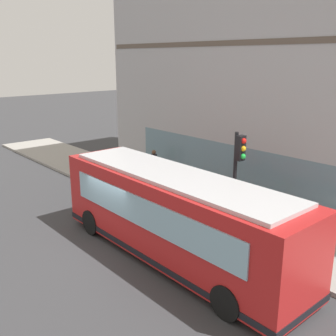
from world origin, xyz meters
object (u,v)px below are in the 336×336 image
object	(u,v)px
fire_hydrant	(215,214)
pedestrian_walking_along_curb	(133,162)
pedestrian_by_light_pole	(154,163)
traffic_light_near_corner	(238,166)
newspaper_vending_box	(238,207)
city_bus_nearside	(174,216)

from	to	relation	value
fire_hydrant	pedestrian_walking_along_curb	bearing A→B (deg)	80.36
fire_hydrant	pedestrian_by_light_pole	size ratio (longest dim) A/B	0.42
traffic_light_near_corner	pedestrian_by_light_pole	bearing A→B (deg)	73.29
pedestrian_by_light_pole	newspaper_vending_box	distance (m)	6.36
pedestrian_by_light_pole	pedestrian_walking_along_curb	bearing A→B (deg)	109.95
pedestrian_by_light_pole	pedestrian_walking_along_curb	xyz separation A→B (m)	(-0.46, 1.27, -0.10)
fire_hydrant	newspaper_vending_box	bearing A→B (deg)	-15.30
fire_hydrant	newspaper_vending_box	xyz separation A→B (m)	(1.13, -0.31, 0.09)
city_bus_nearside	fire_hydrant	xyz separation A→B (m)	(3.11, 0.93, -1.04)
traffic_light_near_corner	city_bus_nearside	bearing A→B (deg)	166.73
traffic_light_near_corner	fire_hydrant	bearing A→B (deg)	69.79
newspaper_vending_box	city_bus_nearside	bearing A→B (deg)	-171.66
city_bus_nearside	newspaper_vending_box	bearing A→B (deg)	8.34
pedestrian_walking_along_curb	newspaper_vending_box	bearing A→B (deg)	-90.79
pedestrian_by_light_pole	newspaper_vending_box	xyz separation A→B (m)	(-0.57, -6.31, -0.58)
fire_hydrant	newspaper_vending_box	size ratio (longest dim) A/B	0.82
traffic_light_near_corner	pedestrian_walking_along_curb	distance (m)	9.18
fire_hydrant	pedestrian_walking_along_curb	xyz separation A→B (m)	(1.24, 7.27, 0.57)
city_bus_nearside	pedestrian_by_light_pole	xyz separation A→B (m)	(4.81, 6.93, -0.37)
city_bus_nearside	newspaper_vending_box	xyz separation A→B (m)	(4.24, 0.62, -0.95)
traffic_light_near_corner	pedestrian_by_light_pole	world-z (taller)	traffic_light_near_corner
fire_hydrant	city_bus_nearside	bearing A→B (deg)	-163.33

